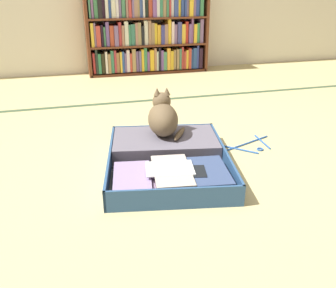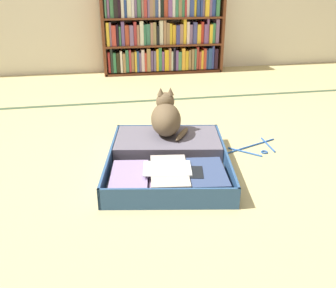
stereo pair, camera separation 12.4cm
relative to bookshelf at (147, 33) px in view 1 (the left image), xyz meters
name	(u,v)px [view 1 (the left image)]	position (x,y,z in m)	size (l,w,h in m)	color
ground_plane	(169,167)	(-0.36, -2.27, -0.43)	(10.00, 10.00, 0.00)	tan
tatami_border	(132,102)	(-0.36, -1.04, -0.43)	(4.80, 0.05, 0.00)	#374C33
bookshelf	(147,33)	(0.00, 0.00, 0.00)	(1.31, 0.23, 0.89)	brown
open_suitcase	(168,158)	(-0.37, -2.25, -0.38)	(0.75, 0.88, 0.11)	#294D7A
black_cat	(163,118)	(-0.34, -2.05, -0.22)	(0.25, 0.29, 0.27)	brown
clothes_hanger	(251,145)	(0.20, -2.13, -0.42)	(0.36, 0.26, 0.01)	#24529E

